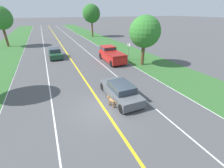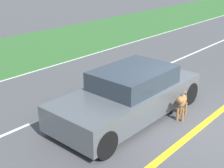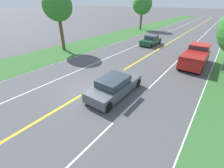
{
  "view_description": "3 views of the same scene",
  "coord_description": "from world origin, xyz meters",
  "px_view_note": "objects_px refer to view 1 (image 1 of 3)",
  "views": [
    {
      "loc": [
        -3.16,
        -8.78,
        6.5
      ],
      "look_at": [
        1.32,
        1.4,
        1.1
      ],
      "focal_mm": 24.0,
      "sensor_mm": 36.0,
      "label": 1
    },
    {
      "loc": [
        -3.0,
        6.98,
        4.04
      ],
      "look_at": [
        2.03,
        1.26,
        1.04
      ],
      "focal_mm": 50.0,
      "sensor_mm": 36.0,
      "label": 2
    },
    {
      "loc": [
        7.14,
        -6.74,
        5.86
      ],
      "look_at": [
        2.04,
        0.16,
        1.16
      ],
      "focal_mm": 24.0,
      "sensor_mm": 36.0,
      "label": 3
    }
  ],
  "objects_px": {
    "dog": "(111,100)",
    "oncoming_car": "(55,53)",
    "roadside_tree_right_near": "(145,32)",
    "street_sign": "(128,49)",
    "ego_car": "(120,91)",
    "roadside_tree_right_far": "(91,14)",
    "pickup_truck": "(111,54)",
    "roadside_tree_left_far": "(0,18)"
  },
  "relations": [
    {
      "from": "oncoming_car",
      "to": "roadside_tree_right_far",
      "type": "bearing_deg",
      "value": -122.46
    },
    {
      "from": "roadside_tree_right_far",
      "to": "oncoming_car",
      "type": "bearing_deg",
      "value": -122.46
    },
    {
      "from": "roadside_tree_right_near",
      "to": "roadside_tree_right_far",
      "type": "distance_m",
      "value": 26.79
    },
    {
      "from": "ego_car",
      "to": "roadside_tree_left_far",
      "type": "height_order",
      "value": "roadside_tree_left_far"
    },
    {
      "from": "roadside_tree_right_near",
      "to": "street_sign",
      "type": "relative_size",
      "value": 2.47
    },
    {
      "from": "roadside_tree_right_near",
      "to": "roadside_tree_left_far",
      "type": "height_order",
      "value": "roadside_tree_left_far"
    },
    {
      "from": "roadside_tree_right_near",
      "to": "roadside_tree_right_far",
      "type": "xyz_separation_m",
      "value": [
        1.29,
        26.7,
        1.75
      ]
    },
    {
      "from": "dog",
      "to": "pickup_truck",
      "type": "height_order",
      "value": "pickup_truck"
    },
    {
      "from": "pickup_truck",
      "to": "roadside_tree_right_near",
      "type": "distance_m",
      "value": 5.5
    },
    {
      "from": "ego_car",
      "to": "pickup_truck",
      "type": "height_order",
      "value": "pickup_truck"
    },
    {
      "from": "dog",
      "to": "ego_car",
      "type": "bearing_deg",
      "value": 15.59
    },
    {
      "from": "pickup_truck",
      "to": "oncoming_car",
      "type": "height_order",
      "value": "pickup_truck"
    },
    {
      "from": "oncoming_car",
      "to": "roadside_tree_right_far",
      "type": "distance_m",
      "value": 22.35
    },
    {
      "from": "dog",
      "to": "pickup_truck",
      "type": "xyz_separation_m",
      "value": [
        4.6,
        10.49,
        0.48
      ]
    },
    {
      "from": "dog",
      "to": "street_sign",
      "type": "xyz_separation_m",
      "value": [
        7.05,
        9.93,
        1.07
      ]
    },
    {
      "from": "roadside_tree_right_near",
      "to": "roadside_tree_right_far",
      "type": "relative_size",
      "value": 0.74
    },
    {
      "from": "roadside_tree_right_far",
      "to": "street_sign",
      "type": "distance_m",
      "value": 24.6
    },
    {
      "from": "oncoming_car",
      "to": "roadside_tree_right_far",
      "type": "xyz_separation_m",
      "value": [
        11.65,
        18.32,
        5.3
      ]
    },
    {
      "from": "oncoming_car",
      "to": "pickup_truck",
      "type": "bearing_deg",
      "value": 143.94
    },
    {
      "from": "oncoming_car",
      "to": "roadside_tree_right_near",
      "type": "distance_m",
      "value": 13.79
    },
    {
      "from": "oncoming_car",
      "to": "street_sign",
      "type": "bearing_deg",
      "value": 148.99
    },
    {
      "from": "dog",
      "to": "street_sign",
      "type": "distance_m",
      "value": 12.23
    },
    {
      "from": "ego_car",
      "to": "roadside_tree_left_far",
      "type": "relative_size",
      "value": 0.61
    },
    {
      "from": "oncoming_car",
      "to": "ego_car",
      "type": "bearing_deg",
      "value": 104.22
    },
    {
      "from": "street_sign",
      "to": "oncoming_car",
      "type": "bearing_deg",
      "value": 148.99
    },
    {
      "from": "roadside_tree_right_far",
      "to": "roadside_tree_left_far",
      "type": "relative_size",
      "value": 1.1
    },
    {
      "from": "roadside_tree_right_far",
      "to": "street_sign",
      "type": "relative_size",
      "value": 3.33
    },
    {
      "from": "pickup_truck",
      "to": "oncoming_car",
      "type": "xyz_separation_m",
      "value": [
        -7.21,
        5.25,
        -0.32
      ]
    },
    {
      "from": "dog",
      "to": "oncoming_car",
      "type": "xyz_separation_m",
      "value": [
        -2.61,
        15.74,
        0.16
      ]
    },
    {
      "from": "roadside_tree_right_far",
      "to": "roadside_tree_left_far",
      "type": "distance_m",
      "value": 20.65
    },
    {
      "from": "roadside_tree_right_near",
      "to": "pickup_truck",
      "type": "bearing_deg",
      "value": 135.17
    },
    {
      "from": "roadside_tree_right_near",
      "to": "ego_car",
      "type": "bearing_deg",
      "value": -134.98
    },
    {
      "from": "roadside_tree_left_far",
      "to": "ego_car",
      "type": "bearing_deg",
      "value": -66.49
    },
    {
      "from": "roadside_tree_left_far",
      "to": "street_sign",
      "type": "relative_size",
      "value": 3.03
    },
    {
      "from": "roadside_tree_left_far",
      "to": "roadside_tree_right_near",
      "type": "bearing_deg",
      "value": -48.42
    },
    {
      "from": "oncoming_car",
      "to": "roadside_tree_right_near",
      "type": "xyz_separation_m",
      "value": [
        10.36,
        -8.38,
        3.55
      ]
    },
    {
      "from": "pickup_truck",
      "to": "roadside_tree_left_far",
      "type": "relative_size",
      "value": 0.69
    },
    {
      "from": "dog",
      "to": "roadside_tree_right_near",
      "type": "height_order",
      "value": "roadside_tree_right_near"
    },
    {
      "from": "pickup_truck",
      "to": "oncoming_car",
      "type": "relative_size",
      "value": 1.26
    },
    {
      "from": "pickup_truck",
      "to": "roadside_tree_right_far",
      "type": "distance_m",
      "value": 24.49
    },
    {
      "from": "roadside_tree_right_far",
      "to": "roadside_tree_left_far",
      "type": "height_order",
      "value": "roadside_tree_right_far"
    },
    {
      "from": "dog",
      "to": "oncoming_car",
      "type": "height_order",
      "value": "oncoming_car"
    }
  ]
}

